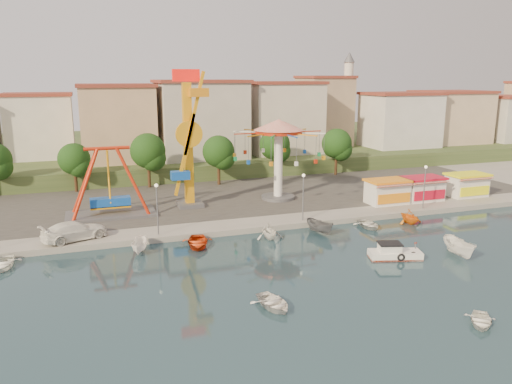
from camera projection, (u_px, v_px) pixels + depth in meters
name	position (u px, v px, depth m)	size (l,w,h in m)	color
ground	(279.00, 277.00, 41.32)	(200.00, 200.00, 0.00)	#152D3A
quay_deck	(164.00, 160.00, 98.38)	(200.00, 100.00, 0.60)	#9E998E
asphalt_pad	(199.00, 193.00, 68.82)	(90.00, 28.00, 0.01)	#4C4944
hill_terrace	(160.00, 150.00, 102.71)	(200.00, 60.00, 3.00)	#384C26
pirate_ship_ride	(109.00, 183.00, 56.81)	(10.00, 5.00, 8.00)	#59595E
kamikaze_tower	(189.00, 142.00, 59.74)	(3.95, 3.10, 16.50)	#59595E
wave_swinger	(279.00, 141.00, 63.83)	(11.60, 11.60, 10.40)	#59595E
booth_left	(387.00, 191.00, 62.72)	(5.40, 3.78, 3.08)	white
booth_mid	(422.00, 188.00, 64.38)	(5.40, 3.78, 3.08)	white
booth_right	(467.00, 185.00, 66.62)	(5.40, 3.78, 3.08)	white
lamp_post_1	(157.00, 211.00, 50.06)	(0.14, 0.14, 5.00)	#59595E
lamp_post_2	(303.00, 198.00, 55.13)	(0.14, 0.14, 5.00)	#59595E
lamp_post_3	(424.00, 188.00, 60.19)	(0.14, 0.14, 5.00)	#59595E
tree_1	(74.00, 159.00, 68.47)	(4.35, 4.35, 6.80)	#382314
tree_2	(148.00, 151.00, 71.08)	(5.02, 5.02, 7.85)	#382314
tree_3	(218.00, 151.00, 72.99)	(4.68, 4.68, 7.32)	#382314
tree_4	(275.00, 145.00, 78.87)	(4.86, 4.86, 7.60)	#382314
tree_5	(337.00, 144.00, 80.37)	(4.83, 4.83, 7.54)	#382314
building_1	(39.00, 134.00, 80.26)	(12.33, 9.01, 8.63)	silver
building_2	(122.00, 123.00, 84.66)	(11.95, 9.28, 11.23)	tan
building_3	(206.00, 128.00, 86.35)	(12.59, 10.50, 9.20)	beige
building_4	(272.00, 124.00, 93.74)	(10.75, 9.23, 9.24)	beige
building_5	(340.00, 117.00, 96.00)	(12.77, 10.96, 11.21)	tan
building_6	(397.00, 114.00, 98.16)	(8.23, 8.98, 12.36)	silver
building_7	(430.00, 119.00, 106.87)	(11.59, 10.93, 8.76)	beige
building_8	(506.00, 111.00, 104.84)	(12.84, 9.28, 12.58)	beige
minaret	(348.00, 96.00, 99.64)	(2.80, 2.80, 18.00)	silver
cabin_motorboat	(394.00, 254.00, 45.53)	(5.02, 3.04, 1.66)	white
rowboat_a	(273.00, 303.00, 35.83)	(2.55, 3.57, 0.74)	white
rowboat_b	(481.00, 321.00, 33.36)	(2.05, 2.88, 0.60)	white
skiff	(459.00, 248.00, 46.03)	(1.63, 4.33, 1.67)	white
van	(74.00, 231.00, 48.81)	(2.55, 6.27, 1.82)	white
moored_boat_0	(2.00, 263.00, 43.31)	(2.74, 3.83, 0.79)	white
moored_boat_2	(140.00, 246.00, 46.96)	(1.33, 3.52, 1.36)	white
moored_boat_3	(197.00, 242.00, 48.76)	(3.02, 4.23, 0.88)	red
moored_boat_4	(269.00, 231.00, 51.05)	(2.69, 3.12, 1.64)	white
moored_boat_5	(320.00, 227.00, 52.90)	(1.40, 3.71, 1.43)	#55555A
moored_boat_6	(369.00, 224.00, 54.86)	(2.56, 3.59, 0.74)	silver
moored_boat_7	(410.00, 216.00, 56.43)	(2.70, 3.13, 1.65)	orange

